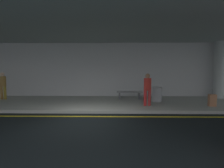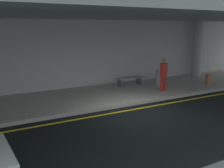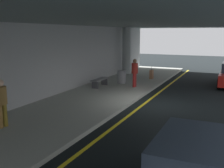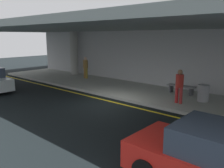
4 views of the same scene
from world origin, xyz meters
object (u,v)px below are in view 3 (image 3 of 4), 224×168
Objects in this scene: person_waiting_for_ride at (135,71)px; suitcase_upright_primary at (151,74)px; bench_metal at (100,81)px; trash_bin_steel at (122,77)px; traveler_with_luggage at (1,100)px; support_column_left_mid at (126,50)px.

person_waiting_for_ride is 3.39m from suitcase_upright_primary.
bench_metal is 1.88× the size of trash_bin_steel.
trash_bin_steel is at bearing -64.91° from person_waiting_for_ride.
suitcase_upright_primary is at bearing -165.97° from traveler_with_luggage.
trash_bin_steel reaches higher than bench_metal.
trash_bin_steel is at bearing -162.42° from support_column_left_mid.
traveler_with_luggage is 1.00× the size of person_waiting_for_ride.
suitcase_upright_primary reaches higher than bench_metal.
suitcase_upright_primary is at bearing -123.61° from support_column_left_mid.
trash_bin_steel is (-2.55, 1.24, 0.11)m from suitcase_upright_primary.
traveler_with_luggage is 7.90m from bench_metal.
traveler_with_luggage is 1.87× the size of suitcase_upright_primary.
support_column_left_mid reaches higher than bench_metal.
bench_metal is at bearing 153.40° from trash_bin_steel.
support_column_left_mid is 13.76m from traveler_with_luggage.
traveler_with_luggage is at bearing 47.55° from person_waiting_for_ride.
support_column_left_mid is at bearing 17.58° from trash_bin_steel.
support_column_left_mid reaches higher than traveler_with_luggage.
person_waiting_for_ride is 1.98× the size of trash_bin_steel.
person_waiting_for_ride is (8.67, -1.73, 0.00)m from traveler_with_luggage.
suitcase_upright_primary is at bearing -26.00° from trash_bin_steel.
bench_metal is (-5.84, -0.57, -1.47)m from support_column_left_mid.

